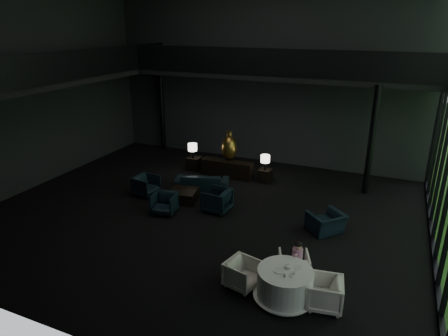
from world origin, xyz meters
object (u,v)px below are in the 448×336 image
at_px(dining_table, 285,286).
at_px(sofa, 202,179).
at_px(lounge_armchair_south, 165,203).
at_px(coffee_table, 184,196).
at_px(window_armchair, 326,221).
at_px(console, 227,169).
at_px(side_table_left, 194,164).
at_px(dining_chair_east, 325,292).
at_px(table_lamp_right, 265,159).
at_px(dining_chair_north, 294,265).
at_px(dining_chair_west, 242,273).
at_px(child, 298,252).
at_px(table_lamp_left, 193,148).
at_px(side_table_right, 265,175).
at_px(lounge_armchair_east, 217,198).
at_px(bronze_urn, 229,147).
at_px(lounge_armchair_west, 146,184).

bearing_deg(dining_table, sofa, 132.55).
relative_size(lounge_armchair_south, dining_table, 0.52).
relative_size(lounge_armchair_south, coffee_table, 0.82).
bearing_deg(window_armchair, console, -81.36).
distance_m(side_table_left, dining_chair_east, 9.46).
distance_m(table_lamp_right, dining_table, 7.15).
bearing_deg(sofa, dining_chair_east, 120.39).
bearing_deg(dining_chair_north, console, -73.99).
relative_size(side_table_left, sofa, 0.30).
distance_m(dining_chair_west, child, 1.45).
bearing_deg(console, child, -52.77).
relative_size(side_table_left, dining_chair_east, 0.73).
distance_m(dining_table, child, 0.99).
height_order(side_table_left, dining_chair_east, dining_chair_east).
bearing_deg(dining_chair_east, table_lamp_left, -143.18).
relative_size(side_table_right, dining_chair_north, 0.73).
distance_m(table_lamp_left, lounge_armchair_east, 4.03).
bearing_deg(side_table_left, window_armchair, -27.68).
distance_m(table_lamp_right, child, 6.31).
relative_size(bronze_urn, table_lamp_left, 1.90).
height_order(lounge_armchair_south, dining_table, lounge_armchair_south).
relative_size(console, dining_chair_east, 2.72).
bearing_deg(lounge_armchair_east, dining_chair_east, 54.02).
bearing_deg(dining_chair_east, lounge_armchair_west, -125.83).
height_order(lounge_armchair_east, window_armchair, lounge_armchair_east).
height_order(sofa, dining_chair_north, sofa).
bearing_deg(lounge_armchair_west, side_table_left, 0.40).
relative_size(console, window_armchair, 2.38).
relative_size(table_lamp_right, window_armchair, 0.67).
height_order(table_lamp_right, lounge_armchair_west, table_lamp_right).
relative_size(side_table_right, lounge_armchair_west, 0.61).
relative_size(bronze_urn, sofa, 0.62).
height_order(table_lamp_right, dining_chair_west, table_lamp_right).
xyz_separation_m(lounge_armchair_west, dining_table, (6.24, -3.67, -0.10)).
distance_m(bronze_urn, lounge_armchair_south, 4.25).
height_order(side_table_left, dining_chair_west, dining_chair_west).
height_order(side_table_left, child, child).
height_order(side_table_right, table_lamp_right, table_lamp_right).
relative_size(console, dining_table, 1.48).
relative_size(side_table_left, child, 1.05).
xyz_separation_m(lounge_armchair_east, lounge_armchair_south, (-1.52, -0.86, -0.09)).
height_order(bronze_urn, table_lamp_left, bronze_urn).
xyz_separation_m(table_lamp_right, dining_table, (2.64, -6.61, -0.62)).
bearing_deg(dining_chair_east, bronze_urn, -151.66).
bearing_deg(console, side_table_left, 174.60).
xyz_separation_m(window_armchair, coffee_table, (-5.02, 0.26, -0.19)).
bearing_deg(lounge_armchair_east, lounge_armchair_south, -57.20).
height_order(lounge_armchair_west, coffee_table, lounge_armchair_west).
xyz_separation_m(lounge_armchair_east, coffee_table, (-1.41, 0.24, -0.26)).
distance_m(lounge_armchair_south, dining_table, 5.51).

